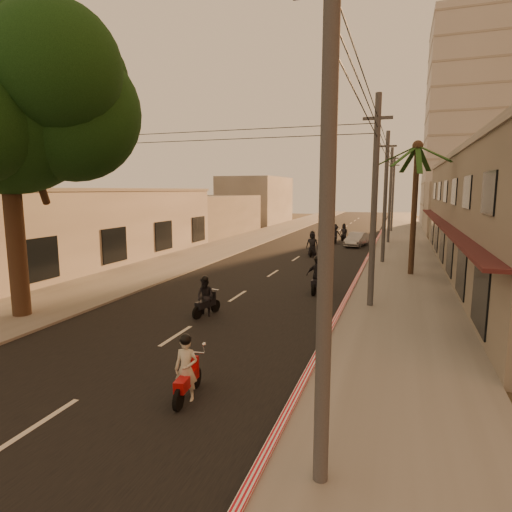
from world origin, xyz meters
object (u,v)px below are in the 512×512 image
object	(u,v)px
scooter_red	(187,371)
scooter_far_a	(312,245)
broadleaf_tree	(15,99)
scooter_mid_b	(317,276)
scooter_far_c	(344,233)
scooter_far_b	(335,235)
parked_car	(357,239)
palm_tree	(417,154)
scooter_mid_a	(205,298)

from	to	relation	value
scooter_red	scooter_far_a	world-z (taller)	scooter_far_a
broadleaf_tree	scooter_mid_b	world-z (taller)	broadleaf_tree
scooter_red	scooter_far_a	size ratio (longest dim) A/B	0.85
scooter_far_a	scooter_far_c	distance (m)	11.38
scooter_far_b	scooter_far_a	bearing A→B (deg)	-99.06
parked_car	scooter_far_c	bearing A→B (deg)	121.03
scooter_far_c	parked_car	bearing A→B (deg)	-62.63
scooter_mid_b	scooter_far_c	distance (m)	23.15
scooter_mid_b	scooter_far_a	world-z (taller)	scooter_far_a
palm_tree	scooter_far_a	bearing A→B (deg)	141.54
scooter_far_b	scooter_far_c	distance (m)	2.87
broadleaf_tree	scooter_mid_b	size ratio (longest dim) A/B	6.26
broadleaf_tree	parked_car	size ratio (longest dim) A/B	3.01
broadleaf_tree	palm_tree	xyz separation A→B (m)	(14.61, 13.86, -1.33)
scooter_far_a	palm_tree	bearing A→B (deg)	-42.22
broadleaf_tree	scooter_far_b	bearing A→B (deg)	74.02
palm_tree	scooter_far_b	distance (m)	16.83
scooter_mid_a	scooter_far_b	size ratio (longest dim) A/B	0.88
scooter_far_b	parked_car	distance (m)	2.62
palm_tree	broadleaf_tree	bearing A→B (deg)	-136.52
scooter_red	scooter_mid_b	bearing A→B (deg)	79.02
scooter_mid_a	scooter_far_a	xyz separation A→B (m)	(0.95, 17.10, 0.12)
scooter_red	scooter_mid_b	distance (m)	11.91
scooter_mid_b	scooter_far_b	distance (m)	20.36
parked_car	scooter_far_a	bearing A→B (deg)	-101.50
scooter_red	scooter_far_b	bearing A→B (deg)	85.59
broadleaf_tree	parked_car	xyz separation A→B (m)	(10.18, 26.54, -7.84)
parked_car	palm_tree	bearing A→B (deg)	-61.39
scooter_mid_b	scooter_far_a	bearing A→B (deg)	105.65
scooter_red	scooter_far_a	distance (m)	23.68
parked_car	broadleaf_tree	bearing A→B (deg)	-101.63
scooter_mid_b	scooter_mid_a	bearing A→B (deg)	-120.39
scooter_mid_b	scooter_far_b	size ratio (longest dim) A/B	1.01
broadleaf_tree	scooter_far_b	size ratio (longest dim) A/B	6.29
parked_car	scooter_far_c	xyz separation A→B (m)	(-1.71, 4.30, 0.15)
scooter_far_b	scooter_red	bearing A→B (deg)	-93.53
scooter_mid_b	parked_car	world-z (taller)	scooter_mid_b
scooter_mid_b	broadleaf_tree	bearing A→B (deg)	-139.33
scooter_red	scooter_mid_b	world-z (taller)	scooter_mid_b
broadleaf_tree	scooter_mid_b	distance (m)	14.84
scooter_red	scooter_mid_a	distance (m)	7.03
scooter_far_a	broadleaf_tree	bearing A→B (deg)	-114.80
scooter_far_c	scooter_mid_b	bearing A→B (deg)	-80.27
scooter_red	scooter_mid_a	size ratio (longest dim) A/B	1.01
parked_car	scooter_far_b	bearing A→B (deg)	155.20
broadleaf_tree	palm_tree	size ratio (longest dim) A/B	1.48
scooter_far_b	parked_car	size ratio (longest dim) A/B	0.48
palm_tree	parked_car	bearing A→B (deg)	109.25
scooter_far_b	parked_car	world-z (taller)	scooter_far_b
scooter_far_a	scooter_far_c	xyz separation A→B (m)	(0.97, 11.34, -0.11)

